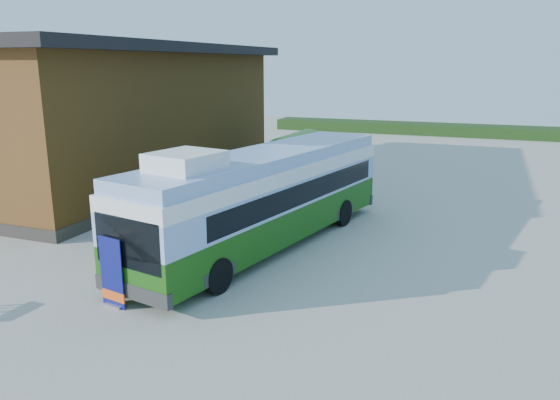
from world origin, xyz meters
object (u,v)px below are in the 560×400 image
at_px(person_b, 335,191).
at_px(slurry_tanker, 296,151).
at_px(bus, 265,195).
at_px(person_a, 144,206).
at_px(banner, 112,279).

height_order(person_b, slurry_tanker, slurry_tanker).
relative_size(bus, person_b, 8.48).
bearing_deg(person_a, banner, -120.36).
height_order(bus, person_b, bus).
bearing_deg(slurry_tanker, person_b, -54.85).
relative_size(bus, person_a, 6.74).
bearing_deg(person_b, bus, -1.02).
relative_size(person_b, slurry_tanker, 0.23).
bearing_deg(slurry_tanker, bus, -73.58).
xyz_separation_m(person_b, slurry_tanker, (-4.18, 6.38, 0.67)).
height_order(banner, person_a, banner).
bearing_deg(person_b, person_a, -37.70).
distance_m(person_a, slurry_tanker, 12.69).
bearing_deg(banner, bus, 84.89).
bearing_deg(person_a, person_b, -13.19).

